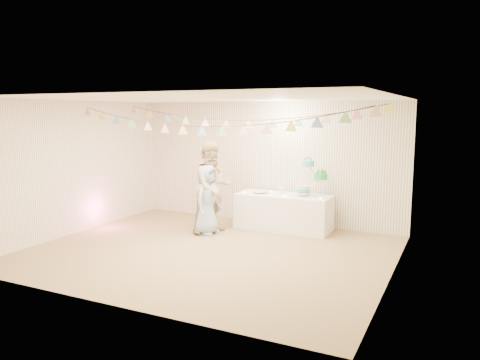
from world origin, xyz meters
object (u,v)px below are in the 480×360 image
at_px(cake_stand, 311,177).
at_px(person_child, 207,199).
at_px(person_adult_b, 213,187).
at_px(person_adult_a, 209,187).
at_px(table, 283,212).

xyz_separation_m(cake_stand, person_child, (-1.77, -1.03, -0.43)).
height_order(person_adult_b, person_child, person_adult_b).
height_order(person_adult_a, person_child, person_adult_a).
relative_size(cake_stand, person_adult_a, 0.42).
bearing_deg(table, person_adult_b, -144.44).
bearing_deg(person_adult_b, person_child, -173.58).
xyz_separation_m(table, cake_stand, (0.55, 0.05, 0.75)).
distance_m(cake_stand, person_adult_a, 2.06).
distance_m(person_adult_b, person_child, 0.27).
height_order(person_adult_a, person_adult_b, person_adult_b).
xyz_separation_m(table, person_adult_b, (-1.17, -0.84, 0.55)).
bearing_deg(person_adult_b, cake_stand, -38.40).
relative_size(cake_stand, person_adult_b, 0.40).
distance_m(table, person_adult_a, 1.59).
height_order(table, person_child, person_child).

